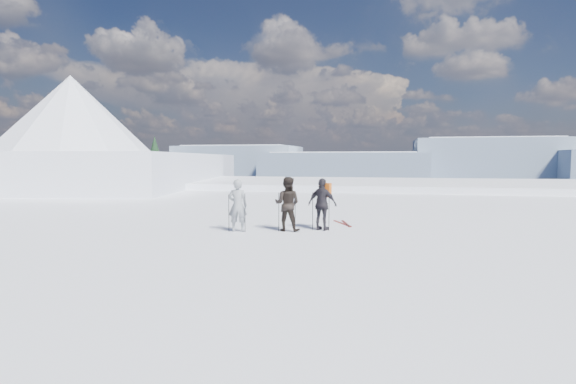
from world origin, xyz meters
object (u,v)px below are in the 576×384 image
skier_grey (238,205)px  skier_pack (322,204)px  skier_dark (287,204)px  skis_loose (344,223)px

skier_grey → skier_pack: (2.83, 0.93, 0.01)m
skier_grey → skier_dark: skier_dark is taller
skier_grey → skier_pack: skier_pack is taller
skier_grey → skis_loose: (3.45, 2.64, -0.90)m
skier_grey → skier_pack: 2.98m
skier_dark → skier_pack: skier_dark is taller
skier_grey → skier_pack: bearing=-168.8°
skier_grey → skier_dark: (1.65, 0.51, 0.04)m
skier_pack → skier_dark: bearing=36.6°
skier_grey → skis_loose: skier_grey is taller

